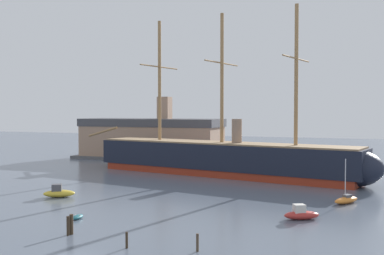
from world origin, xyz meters
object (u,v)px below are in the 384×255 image
at_px(motorboat_mid_left, 59,193).
at_px(mooring_piling_left_pair, 127,240).
at_px(sailboat_alongside_stern, 346,200).
at_px(motorboat_mid_right, 301,214).
at_px(dinghy_foreground_left, 78,217).
at_px(mooring_piling_right_pair, 68,226).
at_px(mooring_piling_midwater, 71,224).
at_px(tall_ship, 222,158).
at_px(dockside_warehouse_left, 151,139).
at_px(mooring_piling_nearest, 197,243).

height_order(motorboat_mid_left, mooring_piling_left_pair, motorboat_mid_left).
height_order(motorboat_mid_left, sailboat_alongside_stern, sailboat_alongside_stern).
xyz_separation_m(motorboat_mid_left, motorboat_mid_right, (36.90, -1.86, -0.05)).
bearing_deg(dinghy_foreground_left, motorboat_mid_right, 20.28).
xyz_separation_m(motorboat_mid_left, mooring_piling_left_pair, (22.74, -20.08, 0.09)).
bearing_deg(mooring_piling_right_pair, sailboat_alongside_stern, 46.69).
distance_m(motorboat_mid_right, mooring_piling_left_pair, 23.08).
height_order(mooring_piling_right_pair, mooring_piling_midwater, mooring_piling_midwater).
distance_m(tall_ship, motorboat_mid_right, 39.71).
xyz_separation_m(tall_ship, motorboat_mid_right, (20.55, -33.84, -2.95)).
relative_size(sailboat_alongside_stern, mooring_piling_right_pair, 3.13).
relative_size(tall_ship, dinghy_foreground_left, 30.10).
distance_m(tall_ship, dinghy_foreground_left, 43.78).
bearing_deg(dockside_warehouse_left, sailboat_alongside_stern, -41.06).
bearing_deg(motorboat_mid_left, mooring_piling_nearest, -32.31).
relative_size(mooring_piling_nearest, mooring_piling_right_pair, 0.83).
relative_size(dinghy_foreground_left, mooring_piling_nearest, 1.32).
bearing_deg(motorboat_mid_right, motorboat_mid_left, 177.12).
bearing_deg(mooring_piling_midwater, mooring_piling_right_pair, -99.11).
bearing_deg(mooring_piling_right_pair, mooring_piling_nearest, -1.89).
distance_m(sailboat_alongside_stern, mooring_piling_nearest, 31.51).
bearing_deg(tall_ship, motorboat_mid_left, -117.07).
xyz_separation_m(tall_ship, mooring_piling_left_pair, (6.39, -52.06, -2.81)).
height_order(dinghy_foreground_left, mooring_piling_left_pair, mooring_piling_left_pair).
bearing_deg(sailboat_alongside_stern, dinghy_foreground_left, -144.37).
distance_m(tall_ship, mooring_piling_midwater, 49.75).
height_order(tall_ship, motorboat_mid_right, tall_ship).
bearing_deg(mooring_piling_right_pair, dinghy_foreground_left, 116.92).
distance_m(dinghy_foreground_left, mooring_piling_midwater, 7.28).
height_order(mooring_piling_nearest, mooring_piling_left_pair, mooring_piling_nearest).
relative_size(motorboat_mid_right, sailboat_alongside_stern, 0.74).
distance_m(dinghy_foreground_left, mooring_piling_left_pair, 14.49).
bearing_deg(sailboat_alongside_stern, mooring_piling_midwater, -133.73).
bearing_deg(mooring_piling_right_pair, tall_ship, 88.04).
distance_m(dinghy_foreground_left, sailboat_alongside_stern, 37.43).
distance_m(tall_ship, dockside_warehouse_left, 37.14).
relative_size(mooring_piling_nearest, dockside_warehouse_left, 0.04).
bearing_deg(motorboat_mid_left, mooring_piling_right_pair, -51.14).
xyz_separation_m(dinghy_foreground_left, motorboat_mid_right, (25.72, 9.51, 0.39)).
distance_m(motorboat_mid_left, motorboat_mid_right, 36.95).
bearing_deg(mooring_piling_nearest, dinghy_foreground_left, 158.29).
xyz_separation_m(sailboat_alongside_stern, dockside_warehouse_left, (-53.00, 46.17, 4.99)).
xyz_separation_m(tall_ship, mooring_piling_midwater, (-1.63, -49.66, -2.51)).
bearing_deg(mooring_piling_left_pair, mooring_piling_right_pair, 166.74).
bearing_deg(mooring_piling_left_pair, sailboat_alongside_stern, 58.28).
height_order(tall_ship, sailboat_alongside_stern, tall_ship).
xyz_separation_m(motorboat_mid_right, sailboat_alongside_stern, (4.70, 12.30, -0.11)).
bearing_deg(mooring_piling_nearest, dockside_warehouse_left, 118.52).
xyz_separation_m(sailboat_alongside_stern, mooring_piling_midwater, (-26.89, -28.11, 0.55)).
height_order(tall_ship, motorboat_mid_left, tall_ship).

